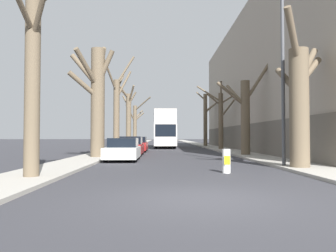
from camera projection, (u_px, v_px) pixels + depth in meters
ground_plane at (201, 199)px, 7.50m from camera, size 300.00×300.00×0.00m
sidewalk_left at (136, 144)px, 57.36m from camera, size 2.35×120.00×0.12m
sidewalk_right at (198, 144)px, 57.57m from camera, size 2.35×120.00×0.12m
building_facade_right at (286, 84)px, 32.94m from camera, size 10.08×38.64×13.32m
street_tree_left_0 at (35, 55)px, 10.84m from camera, size 2.45×3.09×8.91m
street_tree_left_1 at (97, 97)px, 21.20m from camera, size 2.97×3.43×7.57m
street_tree_left_2 at (117, 108)px, 31.34m from camera, size 2.72×4.33×9.28m
street_tree_left_3 at (128, 116)px, 41.61m from camera, size 3.14×4.26×8.59m
street_tree_left_4 at (135, 123)px, 52.11m from camera, size 3.99×3.33×7.61m
street_tree_right_0 at (299, 101)px, 14.17m from camera, size 2.63×3.18×6.66m
street_tree_right_1 at (245, 113)px, 23.91m from camera, size 4.18×3.98×7.22m
street_tree_right_2 at (221, 117)px, 34.08m from camera, size 4.44×3.47×7.04m
street_tree_right_3 at (206, 118)px, 44.99m from camera, size 3.43×2.66×7.71m
double_decker_bus at (165, 128)px, 41.42m from camera, size 2.56×11.63×4.49m
parked_car_0 at (123, 150)px, 19.40m from camera, size 1.87×3.98×1.33m
parked_car_1 at (131, 146)px, 24.59m from camera, size 1.75×4.19×1.42m
parked_car_2 at (137, 145)px, 30.39m from camera, size 1.85×4.54×1.39m
lamp_post at (281, 57)px, 14.99m from camera, size 1.40×0.20×9.23m
traffic_bollard at (226, 161)px, 12.83m from camera, size 0.32×0.33×0.94m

